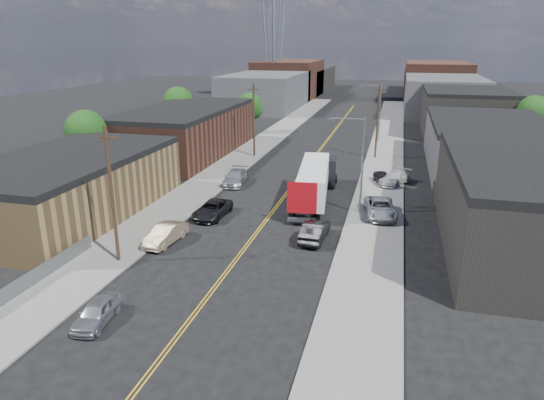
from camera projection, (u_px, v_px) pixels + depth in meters
The scene contains 35 objects.
ground at pixel (328, 139), 79.53m from camera, with size 260.00×260.00×0.00m, color black.
centerline at pixel (312, 160), 65.74m from camera, with size 0.32×120.00×0.01m, color gold.
sidewalk_left at pixel (245, 155), 67.97m from camera, with size 5.00×140.00×0.15m, color slate.
sidewalk_right at pixel (384, 164), 63.46m from camera, with size 5.00×140.00×0.15m, color slate.
warehouse_tan at pixel (68, 185), 44.31m from camera, with size 12.00×22.00×5.60m.
warehouse_brown at pixel (185, 131), 68.06m from camera, with size 12.00×26.00×6.60m.
industrial_right_a at pixel (544, 206), 36.42m from camera, with size 14.00×22.00×7.10m.
industrial_right_b at pixel (488, 145), 60.48m from camera, with size 14.00×24.00×6.10m.
industrial_right_c at pixel (465, 111), 84.16m from camera, with size 14.00×22.00×7.60m.
skyline_left_a at pixel (266, 91), 115.21m from camera, with size 16.00×30.00×8.00m, color #3A3A3C.
skyline_right_a at pixel (443, 96), 105.72m from camera, with size 16.00×30.00×8.00m, color #3A3A3C.
skyline_left_b at pixel (289, 79), 137.89m from camera, with size 16.00×26.00×10.00m, color #45251B.
skyline_right_b at pixel (436, 82), 128.40m from camera, with size 16.00×26.00×10.00m, color #45251B.
skyline_left_c at pixel (302, 79), 156.75m from camera, with size 16.00×40.00×7.00m, color black.
skyline_right_c at pixel (431, 82), 147.26m from camera, with size 16.00×40.00×7.00m, color black.
streetlight_near at pixel (358, 157), 43.88m from camera, with size 3.39×0.25×9.00m.
streetlight_far at pixel (377, 108), 76.06m from camera, with size 3.39×0.25×9.00m.
utility_pole_left_near at pixel (112, 195), 33.89m from camera, with size 1.60×0.26×10.00m.
utility_pole_left_far at pixel (254, 120), 66.08m from camera, with size 1.60×0.26×10.00m.
utility_pole_right at pixel (377, 121), 64.94m from camera, with size 1.60×0.26×10.00m.
chainlink_fence at pixel (14, 290), 30.10m from camera, with size 0.05×16.00×1.22m.
tree_left_near at pixel (87, 134), 56.01m from camera, with size 4.85×4.76×7.91m.
tree_left_mid at pixel (179, 105), 78.90m from camera, with size 5.10×5.04×8.37m.
tree_left_far at pixel (250, 107), 83.25m from camera, with size 4.35×4.20×6.97m.
tree_right_far at pixel (534, 114), 70.78m from camera, with size 4.85×4.76×7.91m.
semi_truck at pixel (316, 179), 48.49m from camera, with size 3.88×15.34×3.95m.
car_left_a at pixel (97, 312), 27.60m from camera, with size 1.58×3.92×1.34m, color #ADAFB2.
car_left_b at pixel (165, 234), 38.48m from camera, with size 1.61×4.62×1.52m, color #8B765B.
car_left_c at pixel (212, 209), 44.28m from camera, with size 2.39×5.17×1.44m, color black.
car_left_d at pixel (235, 177), 54.41m from camera, with size 2.17×5.33×1.55m, color #A5A7AA.
car_right_oncoming at pixel (315, 231), 39.12m from camera, with size 1.68×4.82×1.59m, color black.
car_right_lot_a at pixel (380, 208), 44.04m from camera, with size 2.59×5.63×1.56m, color #AFB2B4.
car_right_lot_b at pixel (395, 178), 53.90m from camera, with size 2.01×4.94×1.43m, color #B6B6B6.
car_right_lot_c at pixel (382, 178), 54.32m from camera, with size 1.52×3.79×1.29m, color black.
car_ahead_truck at pixel (320, 161), 62.43m from camera, with size 2.11×4.57×1.27m, color black.
Camera 1 is at (10.73, -18.47, 15.40)m, focal length 32.00 mm.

